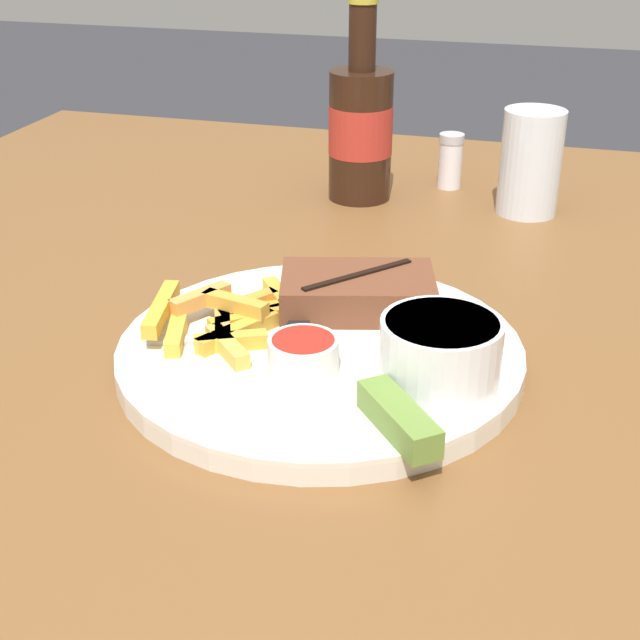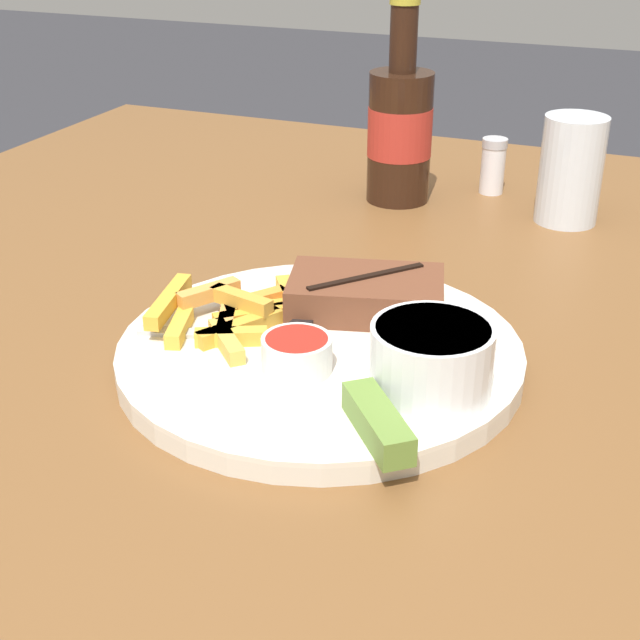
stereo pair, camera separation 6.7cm
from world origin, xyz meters
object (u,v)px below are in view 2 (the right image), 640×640
Objects in this scene: dipping_sauce_cup at (291,351)px; pickle_spear at (378,423)px; beer_bottle at (400,128)px; dinner_plate at (320,354)px; coleslaw_cup at (432,355)px; steak_portion at (366,294)px; salt_shaker at (493,166)px; drinking_glass at (571,170)px; fork_utensil at (215,335)px; knife_utensil at (313,315)px.

pickle_spear is at bearing -34.07° from dipping_sauce_cup.
beer_bottle is (-0.06, 0.44, 0.05)m from dipping_sauce_cup.
dinner_plate is 6.06× the size of dipping_sauce_cup.
pickle_spear is at bearing -103.07° from coleslaw_cup.
salt_shaker is at bearing 87.15° from steak_portion.
steak_portion is 2.16× the size of salt_shaker.
salt_shaker is (0.02, 0.39, 0.00)m from steak_portion.
drinking_glass is (0.13, 0.44, 0.02)m from dipping_sauce_cup.
drinking_glass reaches higher than salt_shaker.
coleslaw_cup reaches higher than salt_shaker.
pickle_spear is at bearing -51.52° from dinner_plate.
steak_portion is at bearing 28.88° from fork_utensil.
beer_bottle reaches higher than fork_utensil.
salt_shaker is at bearing 62.07° from fork_utensil.
knife_utensil is (0.06, 0.06, 0.00)m from fork_utensil.
drinking_glass is at bearing 71.94° from dinner_plate.
dinner_plate is 1.88× the size of knife_utensil.
drinking_glass reaches higher than dinner_plate.
dipping_sauce_cup is 0.08m from fork_utensil.
fork_utensil is 0.08m from knife_utensil.
dinner_plate is at bearing -80.90° from beer_bottle.
beer_bottle reaches higher than knife_utensil.
drinking_glass is at bearing 73.14° from dipping_sauce_cup.
beer_bottle reaches higher than steak_portion.
fork_utensil is at bearing -116.63° from drinking_glass.
fork_utensil is at bearing 162.81° from dipping_sauce_cup.
beer_bottle is 2.04× the size of drinking_glass.
knife_utensil is at bearing 120.03° from dinner_plate.
salt_shaker reaches higher than fork_utensil.
salt_shaker is (0.10, 0.07, -0.05)m from beer_bottle.
coleslaw_cup is 0.18m from fork_utensil.
drinking_glass is at bearing 70.55° from steak_portion.
coleslaw_cup is at bearing -19.38° from fork_utensil.
dinner_plate is 0.46m from salt_shaker.
dinner_plate is 2.21× the size of steak_portion.
beer_bottle reaches higher than pickle_spear.
pickle_spear is at bearing -73.78° from beer_bottle.
dipping_sauce_cup is 0.46m from drinking_glass.
knife_utensil is at bearing 30.72° from fork_utensil.
dipping_sauce_cup reaches higher than knife_utensil.
coleslaw_cup is at bearing -94.23° from drinking_glass.
dinner_plate is at bearing -94.07° from salt_shaker.
fork_utensil is at bearing -103.16° from salt_shaker.
dinner_plate is at bearing 159.99° from coleslaw_cup.
drinking_glass is (0.11, 0.32, 0.02)m from steak_portion.
steak_portion is at bearing 78.99° from dinner_plate.
pickle_spear is 0.56m from salt_shaker.
knife_utensil is (-0.02, 0.08, -0.01)m from dipping_sauce_cup.
beer_bottle is at bearing -145.51° from salt_shaker.
knife_utensil is 0.36m from beer_bottle.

